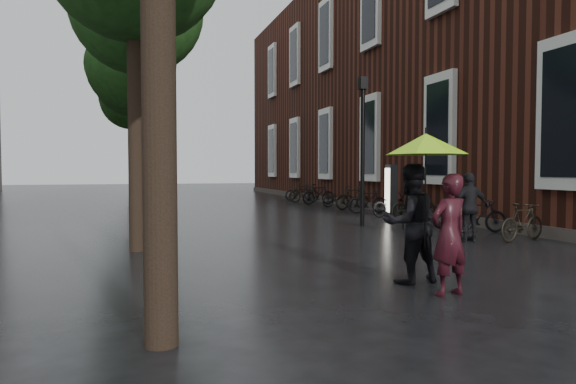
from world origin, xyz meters
name	(u,v)px	position (x,y,z in m)	size (l,w,h in m)	color
brick_building	(424,87)	(10.47, 19.46, 5.99)	(10.20, 33.20, 12.00)	#38160F
street_trees	(133,43)	(-3.99, 15.91, 6.34)	(4.33, 34.03, 8.91)	black
person_burgundy	(449,235)	(-0.22, 1.87, 0.81)	(0.59, 0.39, 1.62)	black
person_black	(410,223)	(-0.32, 2.70, 0.88)	(0.86, 0.67, 1.76)	black
lime_umbrella	(426,144)	(-0.35, 2.25, 2.02)	(1.14, 1.14, 1.68)	black
pedestrian_walking	(470,207)	(3.30, 6.11, 0.81)	(0.94, 0.39, 1.61)	black
parked_bicycles	(362,200)	(4.62, 14.53, 0.47)	(2.03, 17.46, 1.01)	black
ad_lightbox	(391,191)	(4.53, 12.07, 0.93)	(0.28, 1.23, 1.86)	black
lamp_post	(363,136)	(2.34, 9.80, 2.66)	(0.23, 0.23, 4.38)	black
cycle_sign	(162,167)	(-2.84, 18.55, 1.78)	(0.14, 0.49, 2.69)	#262628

